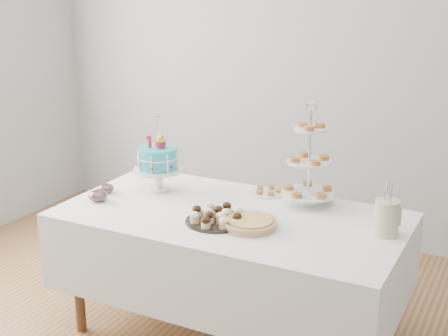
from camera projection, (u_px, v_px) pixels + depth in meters
The scene contains 11 objects.
walls at pixel (204, 123), 3.06m from camera, with size 5.04×4.04×2.70m.
table at pixel (231, 251), 3.56m from camera, with size 1.92×1.02×0.77m.
birthday_cake at pixel (158, 171), 3.83m from camera, with size 0.30×0.30×0.47m.
cupcake_tray at pixel (217, 215), 3.36m from camera, with size 0.34×0.34×0.08m.
pie at pixel (250, 223), 3.29m from camera, with size 0.30×0.30×0.05m.
tiered_stand at pixel (309, 162), 3.56m from camera, with size 0.31×0.31×0.61m.
plate_stack at pixel (303, 196), 3.66m from camera, with size 0.20×0.20×0.08m.
pastry_plate at pixel (268, 192), 3.80m from camera, with size 0.21×0.21×0.03m.
jam_bowl_a at pixel (98, 196), 3.68m from camera, with size 0.12×0.12×0.07m.
jam_bowl_b at pixel (106, 189), 3.82m from camera, with size 0.10×0.10×0.06m.
utensil_pitcher at pixel (387, 216), 3.17m from camera, with size 0.14×0.13×0.29m.
Camera 1 is at (1.46, -2.62, 2.03)m, focal length 50.00 mm.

